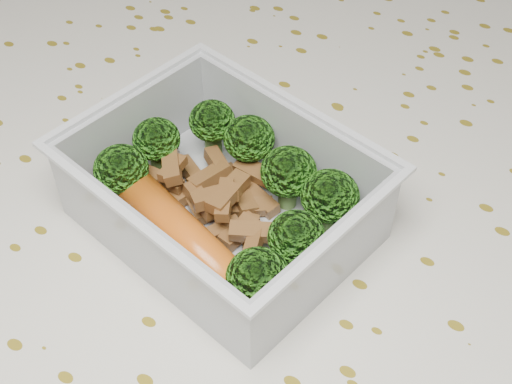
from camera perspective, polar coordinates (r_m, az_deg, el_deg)
The scene contains 6 objects.
dining_table at distance 0.52m, azimuth -0.44°, elevation -8.79°, with size 1.40×0.90×0.75m.
tablecloth at distance 0.48m, azimuth -0.48°, elevation -5.38°, with size 1.46×0.96×0.19m.
lunch_container at distance 0.43m, azimuth -2.63°, elevation -0.81°, with size 0.20×0.17×0.06m.
broccoli_florets at distance 0.43m, azimuth -1.12°, elevation 0.62°, with size 0.15×0.12×0.04m.
meat_pile at distance 0.44m, azimuth -2.76°, elevation -0.42°, with size 0.10×0.07×0.03m.
sausage at distance 0.42m, azimuth -5.78°, elevation -3.68°, with size 0.15×0.06×0.03m.
Camera 1 is at (0.16, -0.25, 1.10)m, focal length 50.00 mm.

